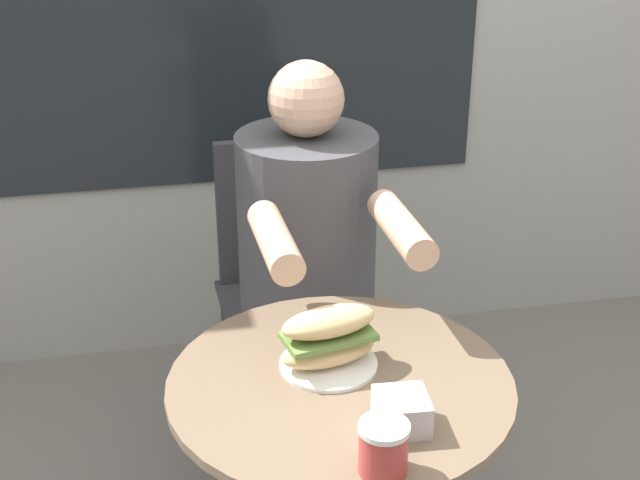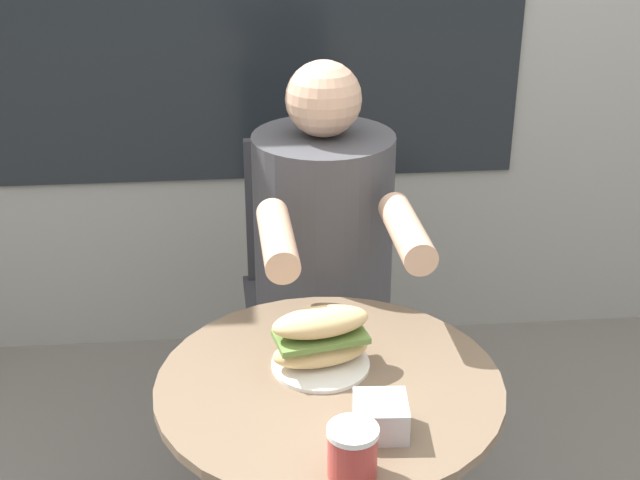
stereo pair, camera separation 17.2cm
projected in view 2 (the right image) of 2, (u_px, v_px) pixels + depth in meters
cafe_table at (329, 465)px, 1.73m from camera, size 0.65×0.65×0.71m
diner_chair at (312, 266)px, 2.49m from camera, size 0.39×0.39×0.87m
seated_diner at (325, 331)px, 2.18m from camera, size 0.35×0.60×1.18m
sandwich_on_plate at (321, 340)px, 1.66m from camera, size 0.20×0.19×0.12m
drink_cup at (352, 451)px, 1.39m from camera, size 0.08×0.08×0.09m
napkin_box at (381, 416)px, 1.50m from camera, size 0.10×0.10×0.06m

